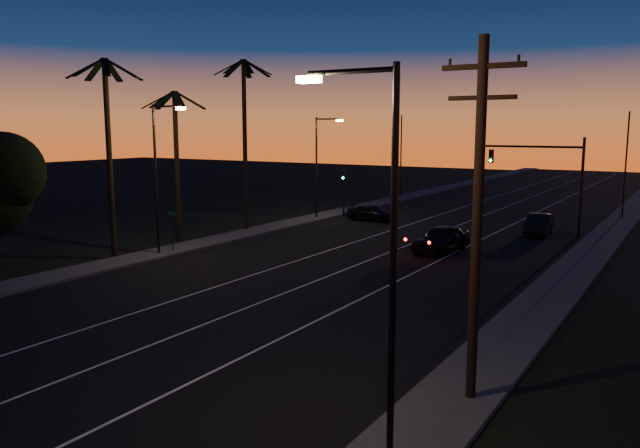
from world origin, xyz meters
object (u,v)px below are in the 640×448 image
Objects in this scene: lead_car at (441,239)px; right_car at (539,224)px; cross_car at (372,213)px; utility_pole at (477,215)px; signal_mast at (547,168)px.

lead_car reaches higher than right_car.
right_car is 1.04× the size of cross_car.
lead_car is 1.25× the size of cross_car.
utility_pole is at bearing -80.87° from right_car.
utility_pole is 30.33m from signal_mast.
lead_car reaches higher than cross_car.
cross_car is (-13.27, -0.28, -0.11)m from right_car.
utility_pole is 1.82× the size of lead_car.
cross_car is at bearing 121.54° from utility_pole.
utility_pole is 34.81m from cross_car.
signal_mast is at bearing 98.47° from utility_pole.
right_car is at bearing 99.13° from utility_pole.
signal_mast is 11.47m from lead_car.
lead_car is at bearing -110.97° from right_car.
utility_pole reaches higher than right_car.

